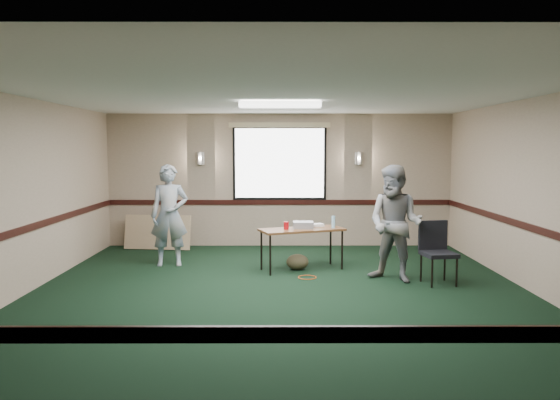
{
  "coord_description": "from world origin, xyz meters",
  "views": [
    {
      "loc": [
        -0.03,
        -7.12,
        2.0
      ],
      "look_at": [
        0.0,
        1.3,
        1.2
      ],
      "focal_mm": 35.0,
      "sensor_mm": 36.0,
      "label": 1
    }
  ],
  "objects_px": {
    "projector": "(303,225)",
    "person_left": "(169,215)",
    "person_right": "(395,224)",
    "folding_table": "(302,232)",
    "conference_chair": "(436,247)"
  },
  "relations": [
    {
      "from": "projector",
      "to": "person_left",
      "type": "xyz_separation_m",
      "value": [
        -2.27,
        0.31,
        0.12
      ]
    },
    {
      "from": "person_left",
      "to": "person_right",
      "type": "distance_m",
      "value": 3.79
    },
    {
      "from": "folding_table",
      "to": "conference_chair",
      "type": "bearing_deg",
      "value": -44.54
    },
    {
      "from": "folding_table",
      "to": "person_right",
      "type": "height_order",
      "value": "person_right"
    },
    {
      "from": "projector",
      "to": "person_right",
      "type": "bearing_deg",
      "value": -31.54
    },
    {
      "from": "folding_table",
      "to": "person_left",
      "type": "xyz_separation_m",
      "value": [
        -2.25,
        0.35,
        0.23
      ]
    },
    {
      "from": "folding_table",
      "to": "conference_chair",
      "type": "height_order",
      "value": "conference_chair"
    },
    {
      "from": "folding_table",
      "to": "person_right",
      "type": "relative_size",
      "value": 0.84
    },
    {
      "from": "projector",
      "to": "person_right",
      "type": "relative_size",
      "value": 0.19
    },
    {
      "from": "folding_table",
      "to": "projector",
      "type": "height_order",
      "value": "projector"
    },
    {
      "from": "conference_chair",
      "to": "person_right",
      "type": "distance_m",
      "value": 0.69
    },
    {
      "from": "projector",
      "to": "person_right",
      "type": "xyz_separation_m",
      "value": [
        1.34,
        -0.83,
        0.14
      ]
    },
    {
      "from": "projector",
      "to": "person_left",
      "type": "relative_size",
      "value": 0.19
    },
    {
      "from": "person_left",
      "to": "folding_table",
      "type": "bearing_deg",
      "value": -16.49
    },
    {
      "from": "projector",
      "to": "folding_table",
      "type": "bearing_deg",
      "value": -119.42
    }
  ]
}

